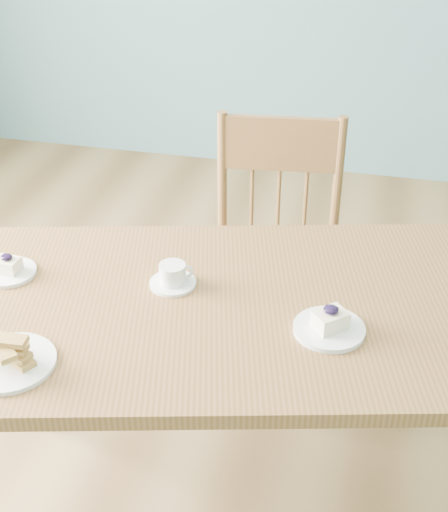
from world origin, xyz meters
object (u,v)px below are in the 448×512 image
object	(u,v)px
dining_table	(219,326)
cheesecake_plate_far	(8,269)
coffee_cup	(173,276)
cheesecake_plate_near	(329,325)
biscotti_plate	(9,356)
dining_chair	(275,259)

from	to	relation	value
dining_table	cheesecake_plate_far	xyz separation A→B (m)	(-0.57, -0.00, 0.09)
coffee_cup	dining_table	bearing A→B (deg)	-45.57
cheesecake_plate_near	coffee_cup	size ratio (longest dim) A/B	1.41
dining_table	coffee_cup	world-z (taller)	coffee_cup
dining_table	coffee_cup	xyz separation A→B (m)	(-0.13, 0.05, 0.10)
dining_table	cheesecake_plate_near	world-z (taller)	cheesecake_plate_near
coffee_cup	biscotti_plate	bearing A→B (deg)	-147.97
dining_table	cheesecake_plate_far	distance (m)	0.58
dining_table	coffee_cup	size ratio (longest dim) A/B	12.59
coffee_cup	biscotti_plate	xyz separation A→B (m)	(-0.26, -0.39, -0.00)
cheesecake_plate_near	dining_chair	bearing A→B (deg)	109.31
dining_chair	cheesecake_plate_far	bearing A→B (deg)	-141.18
dining_chair	cheesecake_plate_far	size ratio (longest dim) A/B	6.61
dining_chair	biscotti_plate	bearing A→B (deg)	-121.33
cheesecake_plate_near	cheesecake_plate_far	distance (m)	0.85
biscotti_plate	dining_table	bearing A→B (deg)	40.34
dining_chair	biscotti_plate	distance (m)	1.09
cheesecake_plate_near	biscotti_plate	world-z (taller)	biscotti_plate
dining_chair	coffee_cup	bearing A→B (deg)	-113.92
dining_chair	coffee_cup	world-z (taller)	dining_chair
dining_chair	coffee_cup	distance (m)	0.66
dining_table	biscotti_plate	xyz separation A→B (m)	(-0.39, -0.33, 0.10)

